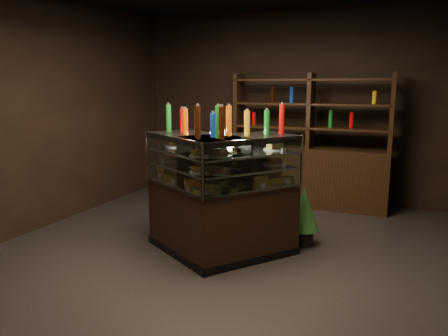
{
  "coord_description": "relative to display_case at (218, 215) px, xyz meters",
  "views": [
    {
      "loc": [
        1.83,
        -4.44,
        1.83
      ],
      "look_at": [
        0.1,
        -0.4,
        0.99
      ],
      "focal_mm": 35.0,
      "sensor_mm": 36.0,
      "label": 1
    }
  ],
  "objects": [
    {
      "name": "display_case",
      "position": [
        0.0,
        0.0,
        0.0
      ],
      "size": [
        1.74,
        1.33,
        1.32
      ],
      "rotation": [
        0.0,
        0.0,
        0.19
      ],
      "color": "black",
      "rests_on": "ground"
    },
    {
      "name": "room_shell",
      "position": [
        0.02,
        0.3,
        1.5
      ],
      "size": [
        5.02,
        5.02,
        3.01
      ],
      "color": "black",
      "rests_on": "ground"
    },
    {
      "name": "back_shelving",
      "position": [
        0.47,
        2.35,
        0.16
      ],
      "size": [
        2.34,
        0.45,
        2.0
      ],
      "rotation": [
        0.0,
        0.0,
        0.01
      ],
      "color": "black",
      "rests_on": "ground"
    },
    {
      "name": "ground",
      "position": [
        0.02,
        0.3,
        -0.45
      ],
      "size": [
        5.0,
        5.0,
        0.0
      ],
      "primitive_type": "plane",
      "color": "black",
      "rests_on": "ground"
    },
    {
      "name": "food_display",
      "position": [
        0.0,
        -0.01,
        0.53
      ],
      "size": [
        1.4,
        0.99,
        0.41
      ],
      "color": "#CC7949",
      "rests_on": "display_case"
    },
    {
      "name": "potted_conifer",
      "position": [
        0.79,
        0.67,
        -0.01
      ],
      "size": [
        0.36,
        0.36,
        0.76
      ],
      "rotation": [
        0.0,
        0.0,
        -0.33
      ],
      "color": "black",
      "rests_on": "ground"
    },
    {
      "name": "bottles_top",
      "position": [
        -0.0,
        0.0,
        1.01
      ],
      "size": [
        1.24,
        0.85,
        0.3
      ],
      "color": "#0F38B2",
      "rests_on": "display_case"
    }
  ]
}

